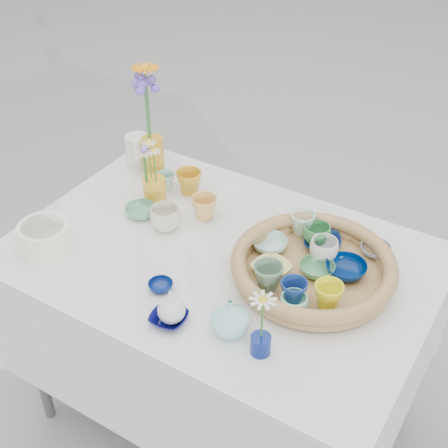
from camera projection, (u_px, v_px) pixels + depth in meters
The scene contains 34 objects.
ground at pixel (221, 413), 2.34m from camera, with size 80.00×80.00×0.00m, color #9A9A93.
display_table at pixel (221, 413), 2.34m from camera, with size 1.26×0.86×0.77m, color silver, non-canonical shape.
wicker_tray at pixel (313, 268), 1.77m from camera, with size 0.47×0.47×0.08m, color olive, non-canonical shape.
tray_ceramic_0 at pixel (322, 242), 1.88m from camera, with size 0.11×0.11×0.03m, color #091740.
tray_ceramic_1 at pixel (346, 269), 1.77m from camera, with size 0.12×0.12×0.04m, color #00194E.
tray_ceramic_2 at pixel (328, 296), 1.66m from camera, with size 0.08×0.08×0.07m, color yellow.
tray_ceramic_3 at pixel (317, 269), 1.78m from camera, with size 0.10×0.10×0.03m, color #549E61.
tray_ceramic_4 at pixel (268, 277), 1.72m from camera, with size 0.08×0.08×0.08m, color slate.
tray_ceramic_5 at pixel (269, 244), 1.87m from camera, with size 0.11×0.11×0.03m, color #A4D4C7.
tray_ceramic_6 at pixel (302, 223), 1.92m from camera, with size 0.08×0.08×0.07m, color silver.
tray_ceramic_7 at pixel (324, 250), 1.82m from camera, with size 0.08×0.08×0.07m, color white.
tray_ceramic_8 at pixel (375, 250), 1.85m from camera, with size 0.09×0.09×0.03m, color #91ACCA.
tray_ceramic_9 at pixel (294, 292), 1.67m from camera, with size 0.07×0.07×0.07m, color navy.
tray_ceramic_10 at pixel (271, 268), 1.79m from camera, with size 0.10×0.10×0.03m, color #F0EB83.
tray_ceramic_11 at pixel (294, 305), 1.64m from camera, with size 0.08×0.08×0.06m, color #87D9B3.
tray_ceramic_12 at pixel (317, 235), 1.88m from camera, with size 0.08×0.08×0.07m, color #3B8949.
loose_ceramic_0 at pixel (189, 182), 2.13m from camera, with size 0.09×0.09×0.08m, color gold.
loose_ceramic_1 at pixel (204, 208), 2.01m from camera, with size 0.09×0.09×0.08m, color #E1AF54.
loose_ceramic_2 at pixel (141, 211), 2.04m from camera, with size 0.10×0.10×0.03m, color #5F9D72.
loose_ceramic_3 at pixel (165, 218), 1.97m from camera, with size 0.10×0.10×0.08m, color beige.
loose_ceramic_4 at pixel (161, 286), 1.75m from camera, with size 0.07×0.07×0.02m, color navy.
loose_ceramic_5 at pixel (166, 181), 2.16m from camera, with size 0.06×0.06×0.06m, color #8EBAA7.
loose_ceramic_6 at pixel (169, 318), 1.65m from camera, with size 0.10×0.10×0.02m, color #090B48.
fluted_bowl at pixel (45, 236), 1.89m from camera, with size 0.16×0.16×0.08m, color white, non-canonical shape.
bud_vase_paleblue at pixel (171, 305), 1.63m from camera, with size 0.08×0.08×0.12m, color silver, non-canonical shape.
bud_vase_seafoam at pixel (230, 317), 1.60m from camera, with size 0.10×0.10×0.11m, color #97E7E3.
bud_vase_cobalt at pixel (261, 344), 1.56m from camera, with size 0.05×0.05×0.05m, color navy.
single_daisy at pixel (262, 318), 1.51m from camera, with size 0.08×0.08×0.14m, color white, non-canonical shape.
tall_vase_yellow at pixel (153, 156), 2.21m from camera, with size 0.08×0.08×0.14m, color gold.
gerbera at pixel (148, 104), 2.10m from camera, with size 0.10×0.10×0.27m, color orange, non-canonical shape.
hydrangea at pixel (147, 113), 2.11m from camera, with size 0.08×0.08×0.27m, color #5B45A6, non-canonical shape.
white_pitcher at pixel (138, 151), 2.27m from camera, with size 0.12×0.09×0.12m, color white, non-canonical shape.
daisy_cup at pixel (154, 189), 2.10m from camera, with size 0.08×0.08×0.08m, color gold.
daisy_posy at pixel (151, 162), 2.02m from camera, with size 0.08×0.08×0.15m, color silver, non-canonical shape.
Camera 1 is at (0.77, -1.23, 1.96)m, focal length 50.00 mm.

